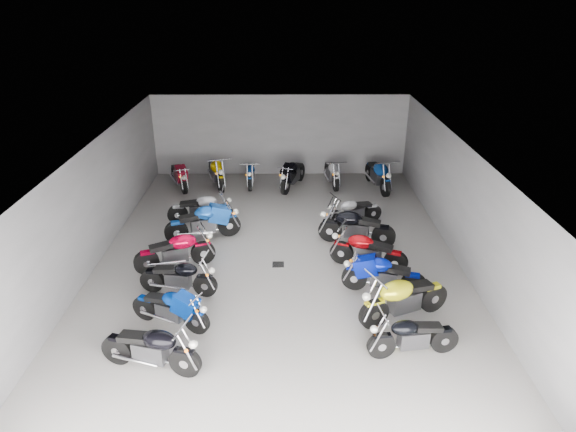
# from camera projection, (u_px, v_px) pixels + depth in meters

# --- Properties ---
(ground) EXTENTS (14.00, 14.00, 0.00)m
(ground) POSITION_uv_depth(u_px,v_px,m) (278.00, 256.00, 14.59)
(ground) COLOR gray
(ground) RESTS_ON ground
(wall_back) EXTENTS (10.00, 0.10, 3.20)m
(wall_back) POSITION_uv_depth(u_px,v_px,m) (280.00, 135.00, 20.31)
(wall_back) COLOR gray
(wall_back) RESTS_ON ground
(wall_left) EXTENTS (0.10, 14.00, 3.20)m
(wall_left) POSITION_uv_depth(u_px,v_px,m) (94.00, 205.00, 13.91)
(wall_left) COLOR gray
(wall_left) RESTS_ON ground
(wall_right) EXTENTS (0.10, 14.00, 3.20)m
(wall_right) POSITION_uv_depth(u_px,v_px,m) (461.00, 204.00, 13.96)
(wall_right) COLOR gray
(wall_right) RESTS_ON ground
(ceiling) EXTENTS (10.00, 14.00, 0.04)m
(ceiling) POSITION_uv_depth(u_px,v_px,m) (277.00, 147.00, 13.27)
(ceiling) COLOR black
(ceiling) RESTS_ON wall_back
(drain_grate) EXTENTS (0.32, 0.32, 0.01)m
(drain_grate) POSITION_uv_depth(u_px,v_px,m) (278.00, 264.00, 14.13)
(drain_grate) COLOR black
(drain_grate) RESTS_ON ground
(motorcycle_left_a) EXTENTS (2.10, 0.70, 0.94)m
(motorcycle_left_a) POSITION_uv_depth(u_px,v_px,m) (151.00, 348.00, 10.08)
(motorcycle_left_a) COLOR black
(motorcycle_left_a) RESTS_ON ground
(motorcycle_left_b) EXTENTS (1.87, 0.88, 0.87)m
(motorcycle_left_b) POSITION_uv_depth(u_px,v_px,m) (171.00, 308.00, 11.40)
(motorcycle_left_b) COLOR black
(motorcycle_left_b) RESTS_ON ground
(motorcycle_left_c) EXTENTS (1.97, 0.51, 0.87)m
(motorcycle_left_c) POSITION_uv_depth(u_px,v_px,m) (179.00, 277.00, 12.62)
(motorcycle_left_c) COLOR black
(motorcycle_left_c) RESTS_ON ground
(motorcycle_left_d) EXTENTS (2.10, 0.90, 0.96)m
(motorcycle_left_d) POSITION_uv_depth(u_px,v_px,m) (176.00, 251.00, 13.74)
(motorcycle_left_d) COLOR black
(motorcycle_left_d) RESTS_ON ground
(motorcycle_left_e) EXTENTS (2.23, 0.85, 1.01)m
(motorcycle_left_e) POSITION_uv_depth(u_px,v_px,m) (204.00, 222.00, 15.34)
(motorcycle_left_e) COLOR black
(motorcycle_left_e) RESTS_ON ground
(motorcycle_left_f) EXTENTS (2.10, 0.44, 0.92)m
(motorcycle_left_f) POSITION_uv_depth(u_px,v_px,m) (201.00, 209.00, 16.40)
(motorcycle_left_f) COLOR black
(motorcycle_left_f) RESTS_ON ground
(motorcycle_right_a) EXTENTS (1.94, 0.47, 0.86)m
(motorcycle_right_a) POSITION_uv_depth(u_px,v_px,m) (412.00, 336.00, 10.51)
(motorcycle_right_a) COLOR black
(motorcycle_right_a) RESTS_ON ground
(motorcycle_right_b) EXTENTS (2.20, 1.08, 1.03)m
(motorcycle_right_b) POSITION_uv_depth(u_px,v_px,m) (403.00, 298.00, 11.61)
(motorcycle_right_b) COLOR black
(motorcycle_right_b) RESTS_ON ground
(motorcycle_right_c) EXTENTS (2.06, 0.65, 0.92)m
(motorcycle_right_c) POSITION_uv_depth(u_px,v_px,m) (383.00, 275.00, 12.65)
(motorcycle_right_c) COLOR black
(motorcycle_right_c) RESTS_ON ground
(motorcycle_right_d) EXTENTS (2.03, 0.93, 0.94)m
(motorcycle_right_d) POSITION_uv_depth(u_px,v_px,m) (367.00, 251.00, 13.77)
(motorcycle_right_d) COLOR black
(motorcycle_right_d) RESTS_ON ground
(motorcycle_right_e) EXTENTS (2.24, 0.75, 1.00)m
(motorcycle_right_e) POSITION_uv_depth(u_px,v_px,m) (356.00, 227.00, 15.04)
(motorcycle_right_e) COLOR black
(motorcycle_right_e) RESTS_ON ground
(motorcycle_right_f) EXTENTS (1.86, 0.83, 0.86)m
(motorcycle_right_f) POSITION_uv_depth(u_px,v_px,m) (353.00, 211.00, 16.30)
(motorcycle_right_f) COLOR black
(motorcycle_right_f) RESTS_ON ground
(motorcycle_back_a) EXTENTS (0.97, 1.96, 0.92)m
(motorcycle_back_a) POSITION_uv_depth(u_px,v_px,m) (179.00, 175.00, 19.31)
(motorcycle_back_a) COLOR black
(motorcycle_back_a) RESTS_ON ground
(motorcycle_back_b) EXTENTS (0.86, 2.27, 1.03)m
(motorcycle_back_b) POSITION_uv_depth(u_px,v_px,m) (216.00, 172.00, 19.50)
(motorcycle_back_b) COLOR black
(motorcycle_back_b) RESTS_ON ground
(motorcycle_back_c) EXTENTS (0.38, 1.93, 0.85)m
(motorcycle_back_c) POSITION_uv_depth(u_px,v_px,m) (251.00, 173.00, 19.61)
(motorcycle_back_c) COLOR black
(motorcycle_back_c) RESTS_ON ground
(motorcycle_back_d) EXTENTS (0.96, 2.12, 0.98)m
(motorcycle_back_d) POSITION_uv_depth(u_px,v_px,m) (293.00, 174.00, 19.30)
(motorcycle_back_d) COLOR black
(motorcycle_back_d) RESTS_ON ground
(motorcycle_back_e) EXTENTS (0.49, 2.04, 0.90)m
(motorcycle_back_e) POSITION_uv_depth(u_px,v_px,m) (332.00, 173.00, 19.60)
(motorcycle_back_e) COLOR black
(motorcycle_back_e) RESTS_ON ground
(motorcycle_back_f) EXTENTS (0.64, 2.36, 1.04)m
(motorcycle_back_f) POSITION_uv_depth(u_px,v_px,m) (378.00, 174.00, 19.18)
(motorcycle_back_f) COLOR black
(motorcycle_back_f) RESTS_ON ground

